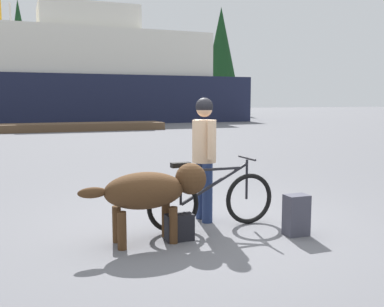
{
  "coord_description": "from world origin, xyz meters",
  "views": [
    {
      "loc": [
        -2.26,
        -5.15,
        1.62
      ],
      "look_at": [
        -0.01,
        0.58,
        0.88
      ],
      "focal_mm": 41.33,
      "sensor_mm": 36.0,
      "label": 1
    }
  ],
  "objects": [
    {
      "name": "pine_tree_far_right",
      "position": [
        19.94,
        42.16,
        7.33
      ],
      "size": [
        4.11,
        4.11,
        12.24
      ],
      "color": "#4C331E",
      "rests_on": "ground_plane"
    },
    {
      "name": "ground_plane",
      "position": [
        0.0,
        0.0,
        0.0
      ],
      "size": [
        160.0,
        160.0,
        0.0
      ],
      "primitive_type": "plane",
      "color": "slate"
    },
    {
      "name": "sailboat_moored",
      "position": [
        -2.48,
        31.59,
        0.49
      ],
      "size": [
        8.23,
        2.31,
        8.89
      ],
      "color": "silver",
      "rests_on": "ground_plane"
    },
    {
      "name": "dog",
      "position": [
        -0.88,
        -0.39,
        0.6
      ],
      "size": [
        1.49,
        0.49,
        0.89
      ],
      "color": "#472D19",
      "rests_on": "ground_plane"
    },
    {
      "name": "handbag_pannier",
      "position": [
        -0.58,
        -0.45,
        0.15
      ],
      "size": [
        0.32,
        0.19,
        0.31
      ],
      "primitive_type": "cube",
      "rotation": [
        0.0,
        0.0,
        -0.02
      ],
      "color": "black",
      "rests_on": "ground_plane"
    },
    {
      "name": "ferry_boat",
      "position": [
        0.0,
        28.46,
        3.17
      ],
      "size": [
        28.76,
        7.52,
        8.95
      ],
      "color": "#191E38",
      "rests_on": "ground_plane"
    },
    {
      "name": "pine_tree_center",
      "position": [
        -1.83,
        44.62,
        6.97
      ],
      "size": [
        3.09,
        3.09,
        11.9
      ],
      "color": "#4C331E",
      "rests_on": "ground_plane"
    },
    {
      "name": "person_cyclist",
      "position": [
        0.02,
        0.23,
        0.99
      ],
      "size": [
        0.32,
        0.53,
        1.65
      ],
      "color": "navy",
      "rests_on": "ground_plane"
    },
    {
      "name": "backpack",
      "position": [
        0.8,
        -0.78,
        0.25
      ],
      "size": [
        0.28,
        0.21,
        0.49
      ],
      "primitive_type": "cube",
      "rotation": [
        0.0,
        0.0,
        -0.02
      ],
      "color": "#3F3F4C",
      "rests_on": "ground_plane"
    },
    {
      "name": "dock_pier",
      "position": [
        -2.12,
        19.14,
        0.2
      ],
      "size": [
        14.78,
        2.05,
        0.4
      ],
      "primitive_type": "cube",
      "color": "brown",
      "rests_on": "ground_plane"
    },
    {
      "name": "pine_tree_mid_back",
      "position": [
        11.38,
        51.15,
        7.05
      ],
      "size": [
        4.32,
        4.32,
        11.81
      ],
      "color": "#4C331E",
      "rests_on": "ground_plane"
    },
    {
      "name": "bicycle",
      "position": [
        -0.03,
        -0.13,
        0.37
      ],
      "size": [
        1.73,
        0.44,
        0.89
      ],
      "color": "black",
      "rests_on": "ground_plane"
    }
  ]
}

